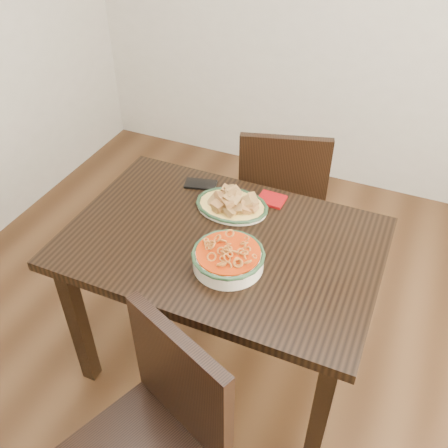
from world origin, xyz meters
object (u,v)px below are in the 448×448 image
at_px(dining_table, 222,258).
at_px(chair_near, 157,432).
at_px(chair_far, 281,194).
at_px(noodle_bowl, 228,257).
at_px(fish_plate, 232,199).
at_px(smartphone, 201,184).

relative_size(dining_table, chair_near, 1.34).
bearing_deg(chair_far, chair_near, 75.75).
relative_size(dining_table, noodle_bowl, 4.53).
bearing_deg(noodle_bowl, chair_near, -91.08).
bearing_deg(fish_plate, chair_far, 82.90).
distance_m(fish_plate, smartphone, 0.21).
bearing_deg(chair_near, chair_far, 114.30).
xyz_separation_m(dining_table, chair_far, (0.02, 0.70, -0.15)).
distance_m(dining_table, fish_plate, 0.25).
xyz_separation_m(chair_near, fish_plate, (-0.11, 0.86, 0.30)).
bearing_deg(chair_near, smartphone, 129.68).
bearing_deg(dining_table, smartphone, 128.13).
relative_size(noodle_bowl, smartphone, 1.92).
distance_m(chair_near, noodle_bowl, 0.62).
relative_size(chair_near, smartphone, 6.50).
height_order(chair_far, noodle_bowl, chair_far).
bearing_deg(noodle_bowl, fish_plate, 110.60).
bearing_deg(chair_near, noodle_bowl, 111.33).
height_order(dining_table, fish_plate, fish_plate).
distance_m(fish_plate, noodle_bowl, 0.34).
bearing_deg(fish_plate, smartphone, 152.82).
distance_m(chair_far, fish_plate, 0.59).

